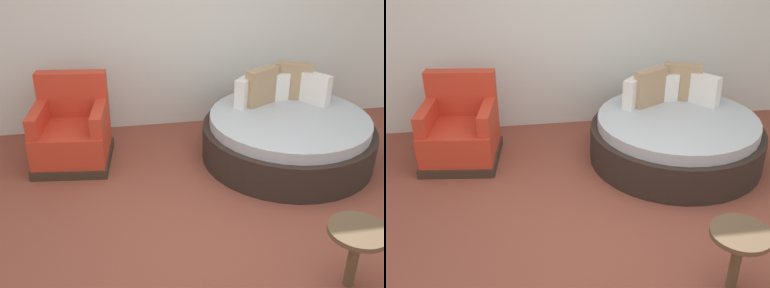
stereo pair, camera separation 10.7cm
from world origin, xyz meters
TOP-DOWN VIEW (x-y plane):
  - ground_plane at (0.00, 0.00)m, footprint 8.00×8.00m
  - round_daybed at (1.04, 1.28)m, footprint 1.88×1.88m
  - red_armchair at (-1.30, 1.61)m, footprint 0.89×0.89m
  - side_table at (0.82, -0.70)m, footprint 0.44×0.44m

SIDE VIEW (x-z plane):
  - ground_plane at x=0.00m, z-range -0.02..0.00m
  - round_daybed at x=1.04m, z-range -0.20..0.74m
  - red_armchair at x=-1.30m, z-range -0.14..0.80m
  - side_table at x=0.82m, z-range 0.17..0.69m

